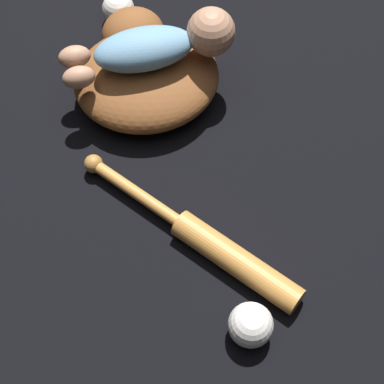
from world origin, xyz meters
The scene contains 6 objects.
ground_plane centered at (0.00, 0.00, 0.00)m, with size 6.00×6.00×0.00m, color black.
baseball_glove centered at (-0.06, 0.07, 0.05)m, with size 0.37×0.37×0.10m.
baby_figure centered at (-0.02, 0.06, 0.14)m, with size 0.34×0.18×0.09m.
baseball_bat centered at (0.09, -0.30, 0.03)m, with size 0.42×0.30×0.05m.
baseball centered at (0.16, -0.45, 0.04)m, with size 0.08×0.08×0.08m.
baseball_spare centered at (-0.14, 0.26, 0.04)m, with size 0.07×0.07×0.07m.
Camera 1 is at (0.08, -0.79, 1.06)m, focal length 60.00 mm.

